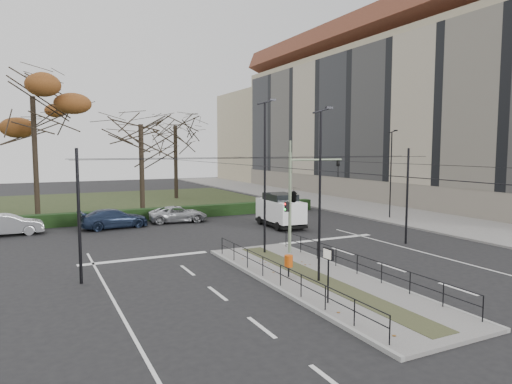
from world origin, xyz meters
TOP-DOWN VIEW (x-y plane):
  - ground at (0.00, 0.00)m, footprint 140.00×140.00m
  - median_island at (0.00, -2.50)m, footprint 4.40×15.00m
  - sidewalk_east at (18.00, 22.00)m, footprint 8.00×90.00m
  - park at (-6.00, 32.00)m, footprint 38.00×26.00m
  - hedge at (-6.00, 18.60)m, footprint 38.00×1.00m
  - apartment_block at (27.97, 23.97)m, footprint 13.09×52.10m
  - median_railing at (0.00, -2.60)m, footprint 4.14×13.24m
  - catenary at (0.00, 1.62)m, footprint 20.00×34.00m
  - traffic_light at (1.83, 2.65)m, footprint 3.83×2.20m
  - litter_bin at (-1.04, -1.57)m, footprint 0.39×0.39m
  - info_panel at (-1.51, -5.28)m, footprint 0.12×0.55m
  - streetlamp_median_near at (-0.18, -2.76)m, footprint 0.64×0.13m
  - streetlamp_median_far at (0.23, 3.22)m, footprint 0.71×0.15m
  - streetlamp_sidewalk at (15.83, 10.19)m, footprint 0.62×0.13m
  - parked_car_second at (-12.96, 16.23)m, footprint 4.50×1.59m
  - parked_car_third at (-5.93, 16.00)m, footprint 5.22×2.61m
  - parked_car_fourth at (-0.77, 16.61)m, footprint 4.91×2.67m
  - white_van at (5.59, 10.98)m, footprint 2.40×4.95m
  - rust_tree at (-11.00, 24.93)m, footprint 9.73×9.73m
  - bare_tree_center at (4.03, 33.43)m, footprint 7.24×7.24m
  - bare_tree_near at (-2.43, 22.16)m, footprint 7.90×7.90m

SIDE VIEW (x-z plane):
  - ground at x=0.00m, z-range 0.00..0.00m
  - park at x=-6.00m, z-range 0.00..0.10m
  - median_island at x=0.00m, z-range 0.00..0.14m
  - sidewalk_east at x=18.00m, z-range 0.00..0.14m
  - hedge at x=-6.00m, z-range 0.00..1.00m
  - parked_car_fourth at x=-0.77m, z-range 0.00..1.31m
  - parked_car_third at x=-5.93m, z-range 0.00..1.45m
  - parked_car_second at x=-12.96m, z-range 0.00..1.48m
  - litter_bin at x=-1.04m, z-range 0.35..1.34m
  - median_railing at x=0.00m, z-range 0.52..1.44m
  - white_van at x=5.59m, z-range 0.05..2.61m
  - info_panel at x=-1.51m, z-range 0.74..2.83m
  - traffic_light at x=1.83m, z-range 0.60..6.23m
  - catenary at x=0.00m, z-range 0.42..6.42m
  - streetlamp_sidewalk at x=15.83m, z-range 0.20..7.59m
  - streetlamp_median_near at x=-0.18m, z-range 0.20..7.83m
  - streetlamp_median_far at x=0.23m, z-range 0.21..8.77m
  - bare_tree_near at x=-2.43m, z-range 2.21..12.89m
  - bare_tree_center at x=4.03m, z-range 2.36..13.80m
  - apartment_block at x=27.97m, z-range -0.43..21.22m
  - rust_tree at x=-11.00m, z-range 3.63..17.23m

